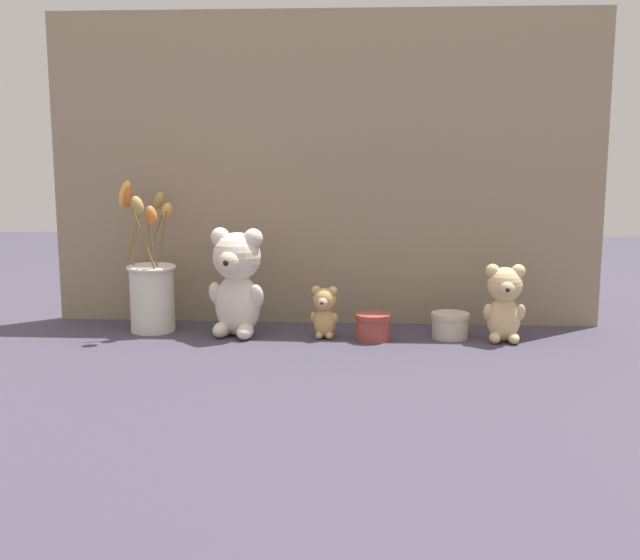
{
  "coord_description": "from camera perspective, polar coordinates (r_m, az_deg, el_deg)",
  "views": [
    {
      "loc": [
        0.11,
        -1.7,
        0.43
      ],
      "look_at": [
        0.0,
        0.02,
        0.13
      ],
      "focal_mm": 45.0,
      "sensor_mm": 36.0,
      "label": 1
    }
  ],
  "objects": [
    {
      "name": "ground_plane",
      "position": [
        1.76,
        -0.04,
        -4.21
      ],
      "size": [
        4.0,
        4.0,
        0.0
      ],
      "primitive_type": "plane",
      "color": "#3D3847"
    },
    {
      "name": "flower_vase",
      "position": [
        1.85,
        -11.91,
        -0.51
      ],
      "size": [
        0.14,
        0.17,
        0.34
      ],
      "color": "silver",
      "rests_on": "ground"
    },
    {
      "name": "decorative_tin_tall",
      "position": [
        1.75,
        3.81,
        -3.32
      ],
      "size": [
        0.08,
        0.08,
        0.06
      ],
      "color": "#993D33",
      "rests_on": "ground"
    },
    {
      "name": "teddy_bear_large",
      "position": [
        1.77,
        -5.94,
        -0.01
      ],
      "size": [
        0.13,
        0.12,
        0.24
      ],
      "color": "beige",
      "rests_on": "ground"
    },
    {
      "name": "decorative_tin_short",
      "position": [
        1.78,
        9.23,
        -3.19
      ],
      "size": [
        0.08,
        0.08,
        0.06
      ],
      "color": "beige",
      "rests_on": "ground"
    },
    {
      "name": "teddy_bear_medium",
      "position": [
        1.76,
        12.98,
        -1.5
      ],
      "size": [
        0.09,
        0.09,
        0.17
      ],
      "color": "#DBBC84",
      "rests_on": "ground"
    },
    {
      "name": "backdrop_wall",
      "position": [
        1.87,
        0.3,
        7.8
      ],
      "size": [
        1.28,
        0.02,
        0.72
      ],
      "color": "gray",
      "rests_on": "ground"
    },
    {
      "name": "teddy_bear_small",
      "position": [
        1.75,
        0.32,
        -2.22
      ],
      "size": [
        0.06,
        0.06,
        0.12
      ],
      "color": "tan",
      "rests_on": "ground"
    }
  ]
}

